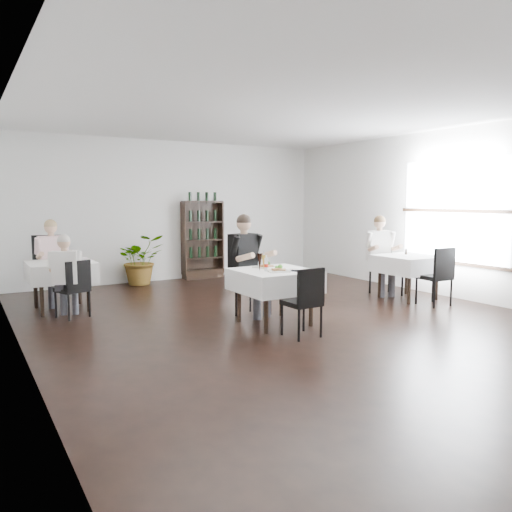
% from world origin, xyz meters
% --- Properties ---
extents(room_shell, '(9.00, 9.00, 9.00)m').
position_xyz_m(room_shell, '(0.00, 0.00, 1.50)').
color(room_shell, black).
rests_on(room_shell, ground).
extents(window_right, '(0.06, 2.30, 1.85)m').
position_xyz_m(window_right, '(3.48, 0.00, 1.50)').
color(window_right, white).
rests_on(window_right, room_shell).
extents(wine_shelf, '(0.90, 0.28, 1.75)m').
position_xyz_m(wine_shelf, '(0.60, 4.31, 0.85)').
color(wine_shelf, black).
rests_on(wine_shelf, ground).
extents(main_table, '(1.03, 1.03, 0.77)m').
position_xyz_m(main_table, '(-0.30, 0.00, 0.62)').
color(main_table, black).
rests_on(main_table, ground).
extents(left_table, '(0.98, 0.98, 0.77)m').
position_xyz_m(left_table, '(-2.70, 2.50, 0.62)').
color(left_table, black).
rests_on(left_table, ground).
extents(right_table, '(0.98, 0.98, 0.77)m').
position_xyz_m(right_table, '(2.70, 0.30, 0.62)').
color(right_table, black).
rests_on(right_table, ground).
extents(potted_tree, '(0.95, 0.83, 1.04)m').
position_xyz_m(potted_tree, '(-0.86, 4.20, 0.52)').
color(potted_tree, '#2D5B1F').
rests_on(potted_tree, ground).
extents(main_chair_far, '(0.57, 0.57, 0.94)m').
position_xyz_m(main_chair_far, '(-0.32, 0.67, 0.54)').
color(main_chair_far, black).
rests_on(main_chair_far, ground).
extents(main_chair_near, '(0.42, 0.43, 0.90)m').
position_xyz_m(main_chair_near, '(-0.35, -0.79, 0.51)').
color(main_chair_near, black).
rests_on(main_chair_near, ground).
extents(left_chair_far, '(0.59, 0.60, 1.14)m').
position_xyz_m(left_chair_far, '(-2.76, 3.32, 0.65)').
color(left_chair_far, black).
rests_on(left_chair_far, ground).
extents(left_chair_near, '(0.51, 0.51, 0.86)m').
position_xyz_m(left_chair_near, '(-2.63, 1.81, 0.49)').
color(left_chair_near, black).
rests_on(left_chair_near, ground).
extents(right_chair_far, '(0.56, 0.57, 1.05)m').
position_xyz_m(right_chair_far, '(2.68, 0.86, 0.60)').
color(right_chair_far, black).
rests_on(right_chair_far, ground).
extents(right_chair_near, '(0.46, 0.47, 0.97)m').
position_xyz_m(right_chair_near, '(2.66, -0.37, 0.55)').
color(right_chair_near, black).
rests_on(right_chair_near, ground).
extents(diner_main, '(0.64, 0.68, 1.53)m').
position_xyz_m(diner_main, '(-0.35, 0.66, 0.89)').
color(diner_main, '#414249').
rests_on(diner_main, ground).
extents(diner_left_far, '(0.54, 0.55, 1.42)m').
position_xyz_m(diner_left_far, '(-2.74, 2.98, 0.82)').
color(diner_left_far, '#414249').
rests_on(diner_left_far, ground).
extents(diner_left_near, '(0.53, 0.56, 1.25)m').
position_xyz_m(diner_left_near, '(-2.74, 1.86, 0.72)').
color(diner_left_near, '#414249').
rests_on(diner_left_near, ground).
extents(diner_right_far, '(0.62, 0.66, 1.46)m').
position_xyz_m(diner_right_far, '(2.60, 0.87, 0.85)').
color(diner_right_far, '#414249').
rests_on(diner_right_far, ground).
extents(plate_far, '(0.35, 0.35, 0.09)m').
position_xyz_m(plate_far, '(-0.28, 0.25, 0.79)').
color(plate_far, white).
rests_on(plate_far, main_table).
extents(plate_near, '(0.36, 0.36, 0.09)m').
position_xyz_m(plate_near, '(-0.34, -0.16, 0.79)').
color(plate_near, white).
rests_on(plate_near, main_table).
extents(pilsner_dark, '(0.07, 0.07, 0.31)m').
position_xyz_m(pilsner_dark, '(-0.54, -0.00, 0.90)').
color(pilsner_dark, black).
rests_on(pilsner_dark, main_table).
extents(pilsner_lager, '(0.06, 0.06, 0.26)m').
position_xyz_m(pilsner_lager, '(-0.45, 0.04, 0.88)').
color(pilsner_lager, gold).
rests_on(pilsner_lager, main_table).
extents(coke_bottle, '(0.06, 0.06, 0.22)m').
position_xyz_m(coke_bottle, '(-0.46, -0.04, 0.86)').
color(coke_bottle, silver).
rests_on(coke_bottle, main_table).
extents(napkin_cutlery, '(0.25, 0.23, 0.02)m').
position_xyz_m(napkin_cutlery, '(-0.08, -0.24, 0.78)').
color(napkin_cutlery, black).
rests_on(napkin_cutlery, main_table).
extents(pepper_mill, '(0.04, 0.04, 0.10)m').
position_xyz_m(pepper_mill, '(2.79, 0.44, 0.82)').
color(pepper_mill, black).
rests_on(pepper_mill, right_table).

